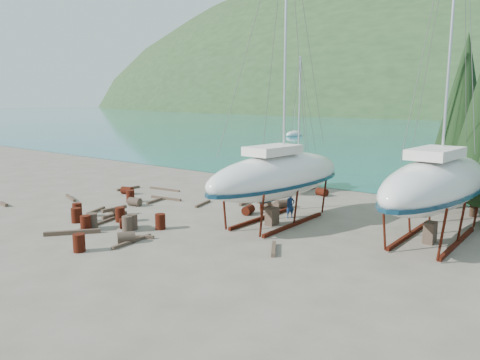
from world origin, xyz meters
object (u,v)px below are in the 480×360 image
Objects in this scene: large_sailboat_far at (437,183)px; small_sailboat_shore at (296,169)px; large_sailboat_near at (278,175)px; worker at (290,206)px.

large_sailboat_far reaches higher than small_sailboat_shore.
large_sailboat_near is 2.56m from worker.
worker is at bearing -172.12° from large_sailboat_far.
worker is at bearing -62.91° from small_sailboat_shore.
small_sailboat_shore is 8.87m from worker.
large_sailboat_far is 1.76× the size of small_sailboat_shore.
large_sailboat_near reaches higher than small_sailboat_shore.
small_sailboat_shore is at bearing 154.53° from large_sailboat_far.
large_sailboat_far is 14.57m from small_sailboat_shore.
worker is at bearing 95.52° from large_sailboat_near.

